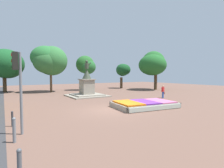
# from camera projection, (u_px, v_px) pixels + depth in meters

# --- Properties ---
(ground_plane) EXTENTS (78.61, 78.61, 0.00)m
(ground_plane) POSITION_uv_depth(u_px,v_px,m) (111.00, 110.00, 13.62)
(ground_plane) COLOR brown
(flower_planter) EXTENTS (5.50, 3.88, 0.53)m
(flower_planter) POSITION_uv_depth(u_px,v_px,m) (144.00, 104.00, 14.76)
(flower_planter) COLOR #38281C
(flower_planter) RESTS_ON ground_plane
(statue_monument) EXTENTS (4.63, 4.63, 4.58)m
(statue_monument) POSITION_uv_depth(u_px,v_px,m) (87.00, 88.00, 22.22)
(statue_monument) COLOR gray
(statue_monument) RESTS_ON ground_plane
(traffic_light_near_crossing) EXTENTS (0.41, 0.28, 3.77)m
(traffic_light_near_crossing) POSITION_uv_depth(u_px,v_px,m) (18.00, 77.00, 7.87)
(traffic_light_near_crossing) COLOR slate
(traffic_light_near_crossing) RESTS_ON ground_plane
(pedestrian_with_handbag) EXTENTS (0.70, 0.38, 1.53)m
(pedestrian_with_handbag) POSITION_uv_depth(u_px,v_px,m) (163.00, 91.00, 20.41)
(pedestrian_with_handbag) COLOR #264CA5
(pedestrian_with_handbag) RESTS_ON ground_plane
(kerb_bollard_south) EXTENTS (0.13, 0.13, 0.90)m
(kerb_bollard_south) POSITION_uv_depth(u_px,v_px,m) (19.00, 165.00, 4.42)
(kerb_bollard_south) COLOR #4C5156
(kerb_bollard_south) RESTS_ON ground_plane
(kerb_bollard_mid_a) EXTENTS (0.14, 0.14, 1.04)m
(kerb_bollard_mid_a) POSITION_uv_depth(u_px,v_px,m) (14.00, 129.00, 7.05)
(kerb_bollard_mid_a) COLOR slate
(kerb_bollard_mid_a) RESTS_ON ground_plane
(kerb_bollard_mid_b) EXTENTS (0.11, 0.11, 0.82)m
(kerb_bollard_mid_b) POSITION_uv_depth(u_px,v_px,m) (12.00, 118.00, 9.27)
(kerb_bollard_mid_b) COLOR #2D2D33
(kerb_bollard_mid_b) RESTS_ON ground_plane
(park_tree_far_left) EXTENTS (5.22, 5.29, 6.64)m
(park_tree_far_left) POSITION_uv_depth(u_px,v_px,m) (7.00, 64.00, 26.60)
(park_tree_far_left) COLOR #4C3823
(park_tree_far_left) RESTS_ON ground_plane
(park_tree_behind_statue) EXTENTS (3.32, 3.35, 6.11)m
(park_tree_behind_statue) POSITION_uv_depth(u_px,v_px,m) (86.00, 66.00, 30.84)
(park_tree_behind_statue) COLOR #4C3823
(park_tree_behind_statue) RESTS_ON ground_plane
(park_tree_far_right) EXTENTS (5.85, 5.74, 7.15)m
(park_tree_far_right) POSITION_uv_depth(u_px,v_px,m) (153.00, 64.00, 32.00)
(park_tree_far_right) COLOR #4C3823
(park_tree_far_right) RESTS_ON ground_plane
(park_tree_street_side) EXTENTS (2.77, 3.18, 4.98)m
(park_tree_street_side) POSITION_uv_depth(u_px,v_px,m) (123.00, 70.00, 35.46)
(park_tree_street_side) COLOR #4C3823
(park_tree_street_side) RESTS_ON ground_plane
(park_tree_mid_canopy) EXTENTS (5.57, 5.23, 7.28)m
(park_tree_mid_canopy) POSITION_uv_depth(u_px,v_px,m) (49.00, 60.00, 27.41)
(park_tree_mid_canopy) COLOR brown
(park_tree_mid_canopy) RESTS_ON ground_plane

